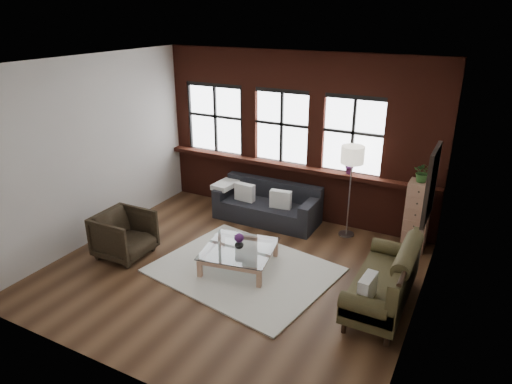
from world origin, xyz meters
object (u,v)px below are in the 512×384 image
at_px(vase, 239,244).
at_px(drawer_chest, 417,216).
at_px(coffee_table, 239,258).
at_px(vintage_settee, 383,276).
at_px(floor_lamp, 350,188).
at_px(dark_sofa, 267,203).
at_px(armchair, 124,235).

relative_size(vase, drawer_chest, 0.12).
distance_m(coffee_table, drawer_chest, 3.09).
distance_m(vintage_settee, floor_lamp, 2.21).
bearing_deg(drawer_chest, dark_sofa, -176.41).
height_order(vase, drawer_chest, drawer_chest).
bearing_deg(vintage_settee, drawer_chest, 86.84).
bearing_deg(coffee_table, vase, 45.00).
bearing_deg(armchair, vase, -74.60).
relative_size(coffee_table, drawer_chest, 0.87).
height_order(dark_sofa, floor_lamp, floor_lamp).
bearing_deg(floor_lamp, dark_sofa, -175.30).
relative_size(armchair, vase, 5.56).
height_order(dark_sofa, coffee_table, dark_sofa).
bearing_deg(vintage_settee, vase, -179.46).
bearing_deg(vintage_settee, coffee_table, -179.46).
distance_m(drawer_chest, floor_lamp, 1.21).
xyz_separation_m(drawer_chest, floor_lamp, (-1.18, -0.04, 0.30)).
bearing_deg(armchair, coffee_table, -74.60).
relative_size(dark_sofa, coffee_table, 1.88).
relative_size(vintage_settee, vase, 11.98).
xyz_separation_m(coffee_table, vase, (0.00, 0.00, 0.25)).
bearing_deg(vase, drawer_chest, 39.55).
height_order(coffee_table, vase, vase).
distance_m(vintage_settee, coffee_table, 2.28).
xyz_separation_m(vintage_settee, drawer_chest, (0.11, 1.93, 0.13)).
distance_m(armchair, floor_lamp, 3.97).
distance_m(vase, drawer_chest, 3.07).
bearing_deg(floor_lamp, armchair, -141.40).
xyz_separation_m(dark_sofa, floor_lamp, (1.58, 0.13, 0.56)).
xyz_separation_m(coffee_table, drawer_chest, (2.36, 1.95, 0.45)).
bearing_deg(coffee_table, armchair, -163.83).
distance_m(armchair, coffee_table, 1.98).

